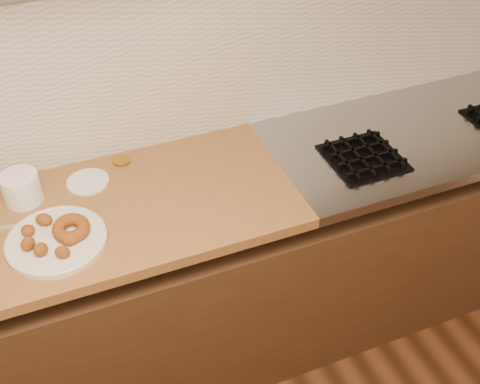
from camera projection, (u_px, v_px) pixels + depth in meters
name	position (u px, v px, depth m)	size (l,w,h in m)	color
wall_back	(104.00, 35.00, 1.94)	(4.00, 0.02, 2.70)	tan
base_cabinet	(157.00, 299.00, 2.34)	(3.60, 0.60, 0.77)	#492A1A
stovetop	(429.00, 131.00, 2.35)	(1.30, 0.62, 0.04)	#9EA0A5
backsplash	(111.00, 78.00, 2.03)	(3.60, 0.02, 0.60)	beige
burner_grates	(438.00, 136.00, 2.27)	(0.91, 0.26, 0.03)	black
donut_plate	(57.00, 241.00, 1.84)	(0.31, 0.31, 0.02)	silver
ring_donut	(71.00, 228.00, 1.84)	(0.12, 0.12, 0.04)	#965623
fried_dough_chunks	(46.00, 238.00, 1.81)	(0.18, 0.23, 0.05)	#965623
plastic_tub	(21.00, 188.00, 1.97)	(0.12, 0.12, 0.10)	white
tub_lid	(88.00, 182.00, 2.07)	(0.14, 0.14, 0.01)	white
brass_jar_lid	(121.00, 161.00, 2.16)	(0.06, 0.06, 0.01)	#A37D21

